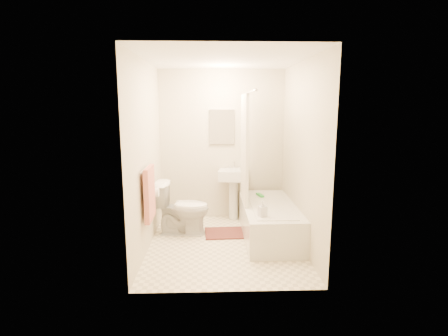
{
  "coord_description": "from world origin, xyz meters",
  "views": [
    {
      "loc": [
        -0.17,
        -4.42,
        1.85
      ],
      "look_at": [
        0.0,
        0.25,
        1.0
      ],
      "focal_mm": 28.0,
      "sensor_mm": 36.0,
      "label": 1
    }
  ],
  "objects_px": {
    "bath_mat": "(227,233)",
    "soap_bottle": "(262,209)",
    "toilet": "(182,208)",
    "bathtub": "(269,220)",
    "sink": "(233,192)"
  },
  "relations": [
    {
      "from": "bathtub",
      "to": "bath_mat",
      "type": "xyz_separation_m",
      "value": [
        -0.59,
        0.1,
        -0.22
      ]
    },
    {
      "from": "toilet",
      "to": "soap_bottle",
      "type": "xyz_separation_m",
      "value": [
        1.06,
        -0.7,
        0.19
      ]
    },
    {
      "from": "toilet",
      "to": "sink",
      "type": "distance_m",
      "value": 0.99
    },
    {
      "from": "bath_mat",
      "to": "sink",
      "type": "bearing_deg",
      "value": 78.36
    },
    {
      "from": "sink",
      "to": "toilet",
      "type": "bearing_deg",
      "value": -133.58
    },
    {
      "from": "toilet",
      "to": "bath_mat",
      "type": "bearing_deg",
      "value": -88.78
    },
    {
      "from": "sink",
      "to": "soap_bottle",
      "type": "bearing_deg",
      "value": -70.09
    },
    {
      "from": "bath_mat",
      "to": "soap_bottle",
      "type": "xyz_separation_m",
      "value": [
        0.42,
        -0.66,
        0.56
      ]
    },
    {
      "from": "soap_bottle",
      "to": "sink",
      "type": "bearing_deg",
      "value": 102.03
    },
    {
      "from": "sink",
      "to": "bathtub",
      "type": "xyz_separation_m",
      "value": [
        0.46,
        -0.76,
        -0.22
      ]
    },
    {
      "from": "toilet",
      "to": "bathtub",
      "type": "bearing_deg",
      "value": -91.58
    },
    {
      "from": "toilet",
      "to": "bathtub",
      "type": "relative_size",
      "value": 0.47
    },
    {
      "from": "bathtub",
      "to": "bath_mat",
      "type": "distance_m",
      "value": 0.64
    },
    {
      "from": "toilet",
      "to": "bathtub",
      "type": "xyz_separation_m",
      "value": [
        1.23,
        -0.14,
        -0.15
      ]
    },
    {
      "from": "bathtub",
      "to": "bath_mat",
      "type": "height_order",
      "value": "bathtub"
    }
  ]
}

